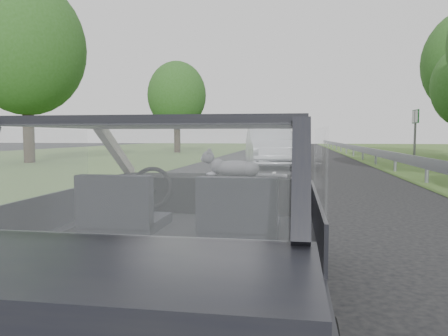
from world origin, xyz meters
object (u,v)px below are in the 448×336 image
(subject_car, at_px, (189,221))
(highway_sign, at_px, (415,138))
(cat, at_px, (235,167))
(other_car, at_px, (270,148))

(subject_car, bearing_deg, highway_sign, 71.08)
(subject_car, xyz_separation_m, highway_sign, (5.89, 17.19, 0.51))
(cat, bearing_deg, highway_sign, 75.14)
(subject_car, height_order, highway_sign, highway_sign)
(subject_car, distance_m, cat, 0.74)
(subject_car, distance_m, highway_sign, 18.18)
(cat, height_order, highway_sign, highway_sign)
(other_car, distance_m, highway_sign, 6.46)
(subject_car, distance_m, other_car, 15.60)
(highway_sign, bearing_deg, subject_car, -109.32)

